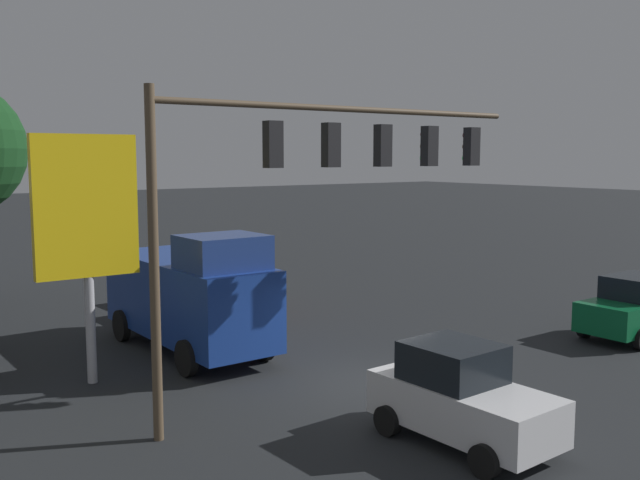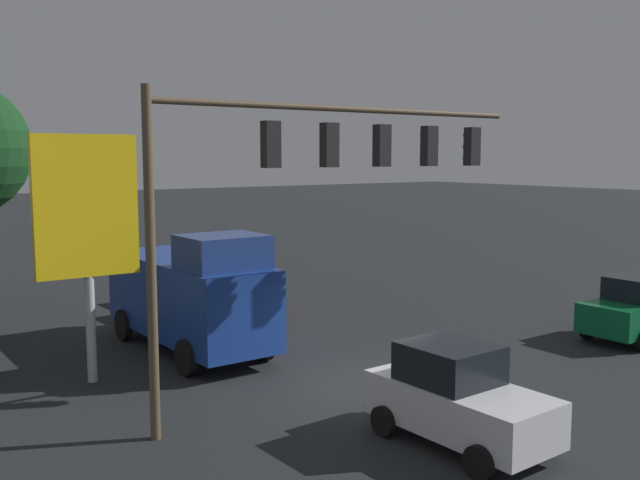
{
  "view_description": "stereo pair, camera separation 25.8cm",
  "coord_description": "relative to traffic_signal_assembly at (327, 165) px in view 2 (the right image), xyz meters",
  "views": [
    {
      "loc": [
        11.06,
        13.27,
        5.66
      ],
      "look_at": [
        0.0,
        -2.0,
        3.42
      ],
      "focal_mm": 40.0,
      "sensor_mm": 36.0,
      "label": 1
    },
    {
      "loc": [
        10.85,
        13.42,
        5.66
      ],
      "look_at": [
        0.0,
        -2.0,
        3.42
      ],
      "focal_mm": 40.0,
      "sensor_mm": 36.0,
      "label": 2
    }
  ],
  "objects": [
    {
      "name": "price_sign",
      "position": [
        4.14,
        -4.36,
        -1.2
      ],
      "size": [
        2.54,
        0.27,
        6.18
      ],
      "color": "#B7B7BC",
      "rests_on": "ground"
    },
    {
      "name": "delivery_truck",
      "position": [
        0.87,
        -5.48,
        -3.75
      ],
      "size": [
        2.65,
        6.84,
        3.58
      ],
      "rotation": [
        0.0,
        0.0,
        1.59
      ],
      "color": "navy",
      "rests_on": "ground"
    },
    {
      "name": "ground_plane",
      "position": [
        -1.39,
        -0.24,
        -5.45
      ],
      "size": [
        200.0,
        200.0,
        0.0
      ],
      "primitive_type": "plane",
      "color": "black"
    },
    {
      "name": "traffic_signal_assembly",
      "position": [
        0.0,
        0.0,
        0.0
      ],
      "size": [
        10.01,
        0.43,
        7.02
      ],
      "color": "brown",
      "rests_on": "ground"
    },
    {
      "name": "pickup_parked",
      "position": [
        -1.99,
        -10.05,
        -4.34
      ],
      "size": [
        2.52,
        5.32,
        2.4
      ],
      "rotation": [
        0.0,
        0.0,
        1.63
      ],
      "color": "maroon",
      "rests_on": "ground"
    },
    {
      "name": "hatchback_crossing",
      "position": [
        -0.52,
        3.67,
        -4.5
      ],
      "size": [
        2.09,
        3.87,
        1.97
      ],
      "rotation": [
        0.0,
        0.0,
        1.61
      ],
      "color": "silver",
      "rests_on": "ground"
    }
  ]
}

